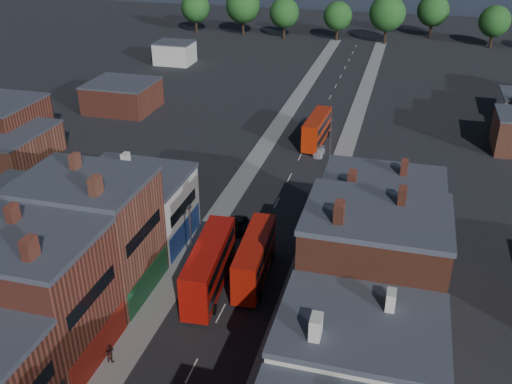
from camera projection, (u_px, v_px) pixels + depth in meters
The scene contains 10 objects.
pavement_west at pixel (235, 190), 80.02m from camera, with size 3.00×200.00×0.12m, color gray.
pavement_east at pixel (327, 201), 76.98m from camera, with size 3.00×200.00×0.12m, color gray.
lamp_post_2 at pixel (191, 235), 60.42m from camera, with size 0.25×0.70×8.12m.
lamp_post_3 at pixel (331, 142), 83.76m from camera, with size 0.25×0.70×8.12m.
bus_0 at pixel (209, 266), 58.48m from camera, with size 3.91×12.52×5.32m.
bus_1 at pixel (255, 257), 60.36m from camera, with size 3.34×11.36×4.85m.
bus_2 at pixel (317, 129), 94.37m from camera, with size 3.29×11.28×4.82m.
car_2 at pixel (238, 225), 70.20m from camera, with size 2.03×4.40×1.22m, color black.
car_3 at pixel (319, 152), 90.79m from camera, with size 1.49×3.67×1.06m, color silver.
ped_1 at pixel (109, 354), 49.82m from camera, with size 0.81×0.44×1.67m, color #461E1C.
Camera 1 is at (15.05, -18.07, 36.30)m, focal length 40.00 mm.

